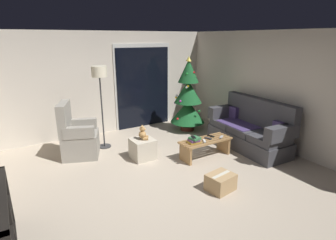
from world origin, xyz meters
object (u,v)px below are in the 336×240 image
object	(u,v)px
remote_white	(204,141)
christmas_tree	(188,99)
remote_graphite	(208,138)
cardboard_box_taped_mid_floor	(221,182)
ottoman	(143,149)
armchair	(78,137)
remote_black	(211,136)
coffee_table	(205,145)
floor_lamp	(100,80)
book_stack	(194,140)
couch	(250,130)
teddy_bear_honey	(143,134)
remote_silver	(221,137)
cell_phone	(193,137)

from	to	relation	value
remote_white	christmas_tree	world-z (taller)	christmas_tree
remote_graphite	cardboard_box_taped_mid_floor	world-z (taller)	remote_graphite
remote_white	remote_graphite	xyz separation A→B (m)	(0.16, 0.07, 0.00)
remote_white	ottoman	distance (m)	1.24
armchair	remote_black	bearing A→B (deg)	-28.98
coffee_table	ottoman	bearing A→B (deg)	151.18
remote_graphite	floor_lamp	bearing A→B (deg)	114.58
book_stack	armchair	distance (m)	2.35
book_stack	floor_lamp	distance (m)	2.32
remote_black	cardboard_box_taped_mid_floor	size ratio (longest dim) A/B	0.33
book_stack	remote_black	bearing A→B (deg)	11.42
couch	christmas_tree	xyz separation A→B (m)	(-0.49, 1.68, 0.45)
remote_white	couch	bearing A→B (deg)	28.97
couch	remote_white	world-z (taller)	couch
coffee_table	ottoman	xyz separation A→B (m)	(-1.11, 0.61, -0.05)
book_stack	floor_lamp	size ratio (longest dim) A/B	0.13
teddy_bear_honey	remote_white	bearing A→B (deg)	-33.75
couch	remote_black	distance (m)	0.98
remote_black	remote_silver	size ratio (longest dim) A/B	1.00
cardboard_box_taped_mid_floor	couch	bearing A→B (deg)	29.96
ottoman	coffee_table	bearing A→B (deg)	-28.82
remote_black	teddy_bear_honey	size ratio (longest dim) A/B	0.55
coffee_table	remote_white	xyz separation A→B (m)	(-0.09, -0.07, 0.14)
christmas_tree	ottoman	bearing A→B (deg)	-151.69
book_stack	teddy_bear_honey	size ratio (longest dim) A/B	0.84
armchair	teddy_bear_honey	xyz separation A→B (m)	(1.08, -0.80, 0.12)
christmas_tree	armchair	xyz separation A→B (m)	(-2.86, -0.17, -0.44)
couch	ottoman	world-z (taller)	couch
remote_white	remote_silver	distance (m)	0.44
remote_graphite	book_stack	bearing A→B (deg)	162.50
cell_phone	christmas_tree	world-z (taller)	christmas_tree
teddy_bear_honey	cell_phone	bearing A→B (deg)	-39.13
couch	christmas_tree	distance (m)	1.80
remote_silver	teddy_bear_honey	distance (m)	1.61
book_stack	cell_phone	world-z (taller)	cell_phone
remote_silver	book_stack	bearing A→B (deg)	54.43
christmas_tree	cardboard_box_taped_mid_floor	xyz separation A→B (m)	(-1.26, -2.69, -0.71)
remote_silver	remote_graphite	world-z (taller)	same
cell_phone	remote_white	bearing A→B (deg)	10.05
floor_lamp	remote_graphite	bearing A→B (deg)	-43.82
cell_phone	cardboard_box_taped_mid_floor	bearing A→B (deg)	-82.36
armchair	remote_silver	bearing A→B (deg)	-30.34
couch	remote_white	distance (m)	1.26
couch	teddy_bear_honey	world-z (taller)	couch
remote_graphite	ottoman	bearing A→B (deg)	131.17
remote_graphite	cardboard_box_taped_mid_floor	size ratio (longest dim) A/B	0.33
christmas_tree	armchair	size ratio (longest dim) A/B	1.69
remote_white	teddy_bear_honey	size ratio (longest dim) A/B	0.55
coffee_table	remote_graphite	size ratio (longest dim) A/B	7.05
remote_silver	ottoman	world-z (taller)	ottoman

